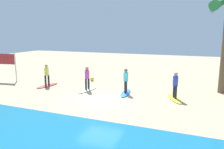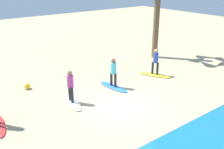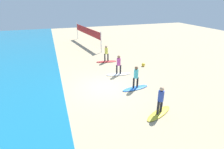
{
  "view_description": "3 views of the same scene",
  "coord_description": "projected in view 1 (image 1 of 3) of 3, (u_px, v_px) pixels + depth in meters",
  "views": [
    {
      "loc": [
        -5.46,
        11.77,
        4.09
      ],
      "look_at": [
        -0.05,
        -1.84,
        1.3
      ],
      "focal_mm": 35.03,
      "sensor_mm": 36.0,
      "label": 1
    },
    {
      "loc": [
        7.31,
        8.79,
        6.08
      ],
      "look_at": [
        -0.69,
        -1.74,
        0.95
      ],
      "focal_mm": 41.94,
      "sensor_mm": 36.0,
      "label": 2
    },
    {
      "loc": [
        -11.42,
        3.38,
        6.09
      ],
      "look_at": [
        -0.39,
        -0.41,
        1.1
      ],
      "focal_mm": 28.75,
      "sensor_mm": 36.0,
      "label": 3
    }
  ],
  "objects": [
    {
      "name": "ground_plane",
      "position": [
        100.0,
        100.0,
        13.49
      ],
      "size": [
        60.0,
        60.0,
        0.0
      ],
      "primitive_type": "plane",
      "color": "tan"
    },
    {
      "name": "surfer_red",
      "position": [
        47.0,
        73.0,
        16.88
      ],
      "size": [
        0.32,
        0.46,
        1.64
      ],
      "color": "#232328",
      "rests_on": "surfboard_red"
    },
    {
      "name": "surfboard_blue",
      "position": [
        126.0,
        93.0,
        14.95
      ],
      "size": [
        0.82,
        2.15,
        0.09
      ],
      "primitive_type": "ellipsoid",
      "rotation": [
        0.0,
        0.0,
        1.7
      ],
      "color": "blue",
      "rests_on": "ground"
    },
    {
      "name": "surfboard_yellow",
      "position": [
        174.0,
        99.0,
        13.69
      ],
      "size": [
        1.39,
        2.14,
        0.09
      ],
      "primitive_type": "ellipsoid",
      "rotation": [
        0.0,
        0.0,
        2.01
      ],
      "color": "yellow",
      "rests_on": "ground"
    },
    {
      "name": "beach_ball",
      "position": [
        92.0,
        79.0,
        18.9
      ],
      "size": [
        0.33,
        0.33,
        0.33
      ],
      "primitive_type": "sphere",
      "color": "yellow",
      "rests_on": "ground"
    },
    {
      "name": "surfboard_white",
      "position": [
        87.0,
        90.0,
        15.77
      ],
      "size": [
        0.84,
        2.16,
        0.09
      ],
      "primitive_type": "ellipsoid",
      "rotation": [
        0.0,
        0.0,
        1.44
      ],
      "color": "white",
      "rests_on": "ground"
    },
    {
      "name": "surfboard_red",
      "position": [
        47.0,
        86.0,
        17.06
      ],
      "size": [
        0.86,
        2.16,
        0.09
      ],
      "primitive_type": "ellipsoid",
      "rotation": [
        0.0,
        0.0,
        1.42
      ],
      "color": "red",
      "rests_on": "ground"
    },
    {
      "name": "surfer_yellow",
      "position": [
        175.0,
        83.0,
        13.5
      ],
      "size": [
        0.32,
        0.43,
        1.64
      ],
      "color": "#232328",
      "rests_on": "surfboard_yellow"
    },
    {
      "name": "surfer_blue",
      "position": [
        126.0,
        79.0,
        14.76
      ],
      "size": [
        0.32,
        0.46,
        1.64
      ],
      "color": "#232328",
      "rests_on": "surfboard_blue"
    },
    {
      "name": "surfer_white",
      "position": [
        87.0,
        76.0,
        15.58
      ],
      "size": [
        0.32,
        0.46,
        1.64
      ],
      "color": "#232328",
      "rests_on": "surfboard_white"
    }
  ]
}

